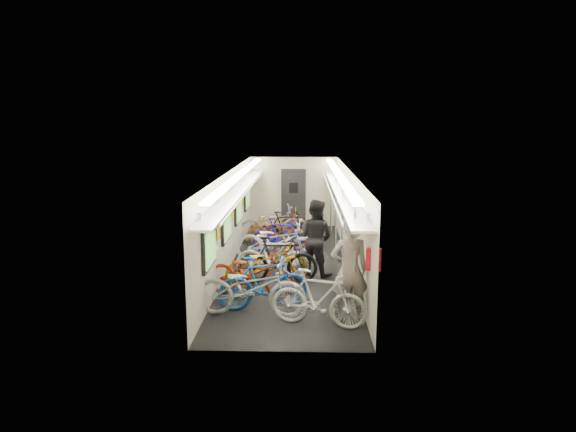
# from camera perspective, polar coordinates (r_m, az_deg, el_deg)

# --- Properties ---
(train_car_shell) EXTENTS (10.00, 10.00, 10.00)m
(train_car_shell) POSITION_cam_1_polar(r_m,az_deg,el_deg) (13.51, -1.26, 2.16)
(train_car_shell) COLOR black
(train_car_shell) RESTS_ON ground
(bicycle_0) EXTENTS (2.13, 0.87, 1.09)m
(bicycle_0) POSITION_cam_1_polar(r_m,az_deg,el_deg) (9.72, -4.13, -7.96)
(bicycle_0) COLOR #A5A5AA
(bicycle_0) RESTS_ON ground
(bicycle_1) EXTENTS (1.84, 0.93, 1.07)m
(bicycle_1) POSITION_cam_1_polar(r_m,az_deg,el_deg) (10.05, -2.77, -7.40)
(bicycle_1) COLOR #1A4EA0
(bicycle_1) RESTS_ON ground
(bicycle_2) EXTENTS (2.04, 1.12, 1.01)m
(bicycle_2) POSITION_cam_1_polar(r_m,az_deg,el_deg) (10.77, -4.15, -6.32)
(bicycle_2) COLOR maroon
(bicycle_2) RESTS_ON ground
(bicycle_3) EXTENTS (1.84, 0.65, 1.09)m
(bicycle_3) POSITION_cam_1_polar(r_m,az_deg,el_deg) (11.58, -1.15, -4.90)
(bicycle_3) COLOR black
(bicycle_3) RESTS_ON ground
(bicycle_4) EXTENTS (2.02, 1.33, 1.00)m
(bicycle_4) POSITION_cam_1_polar(r_m,az_deg,el_deg) (11.42, -2.39, -5.34)
(bicycle_4) COLOR #C17912
(bicycle_4) RESTS_ON ground
(bicycle_5) EXTENTS (1.75, 0.63, 1.03)m
(bicycle_5) POSITION_cam_1_polar(r_m,az_deg,el_deg) (11.95, -1.76, -4.55)
(bicycle_5) COLOR silver
(bicycle_5) RESTS_ON ground
(bicycle_6) EXTENTS (2.24, 1.07, 1.13)m
(bicycle_6) POSITION_cam_1_polar(r_m,az_deg,el_deg) (13.21, -1.27, -2.87)
(bicycle_6) COLOR silver
(bicycle_6) RESTS_ON ground
(bicycle_7) EXTENTS (1.72, 0.87, 0.99)m
(bicycle_7) POSITION_cam_1_polar(r_m,az_deg,el_deg) (14.16, -0.85, -2.23)
(bicycle_7) COLOR navy
(bicycle_7) RESTS_ON ground
(bicycle_8) EXTENTS (1.91, 1.16, 0.95)m
(bicycle_8) POSITION_cam_1_polar(r_m,az_deg,el_deg) (14.79, -1.16, -1.77)
(bicycle_8) COLOR #9F3711
(bicycle_8) RESTS_ON ground
(bicycle_9) EXTENTS (1.73, 0.83, 1.00)m
(bicycle_9) POSITION_cam_1_polar(r_m,az_deg,el_deg) (15.24, -0.23, -1.29)
(bicycle_9) COLOR black
(bicycle_9) RESTS_ON ground
(bicycle_10) EXTENTS (1.75, 0.63, 0.91)m
(bicycle_10) POSITION_cam_1_polar(r_m,az_deg,el_deg) (16.20, -0.80, -0.74)
(bicycle_10) COLOR orange
(bicycle_10) RESTS_ON ground
(bicycle_11) EXTENTS (1.82, 0.94, 1.05)m
(bicycle_11) POSITION_cam_1_polar(r_m,az_deg,el_deg) (9.21, 3.43, -9.15)
(bicycle_11) COLOR silver
(bicycle_11) RESTS_ON ground
(bicycle_12) EXTENTS (2.16, 1.20, 1.08)m
(bicycle_12) POSITION_cam_1_polar(r_m,az_deg,el_deg) (15.71, -1.77, -0.80)
(bicycle_12) COLOR slate
(bicycle_12) RESTS_ON ground
(passenger_near) EXTENTS (0.79, 0.60, 1.94)m
(passenger_near) POSITION_cam_1_polar(r_m,az_deg,el_deg) (9.35, 6.83, -6.05)
(passenger_near) COLOR gray
(passenger_near) RESTS_ON ground
(passenger_mid) EXTENTS (1.11, 1.03, 1.82)m
(passenger_mid) POSITION_cam_1_polar(r_m,az_deg,el_deg) (12.12, 3.05, -2.42)
(passenger_mid) COLOR black
(passenger_mid) RESTS_ON ground
(backpack) EXTENTS (0.28, 0.18, 0.38)m
(backpack) POSITION_cam_1_polar(r_m,az_deg,el_deg) (8.96, 9.48, -4.78)
(backpack) COLOR red
(backpack) RESTS_ON passenger_near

